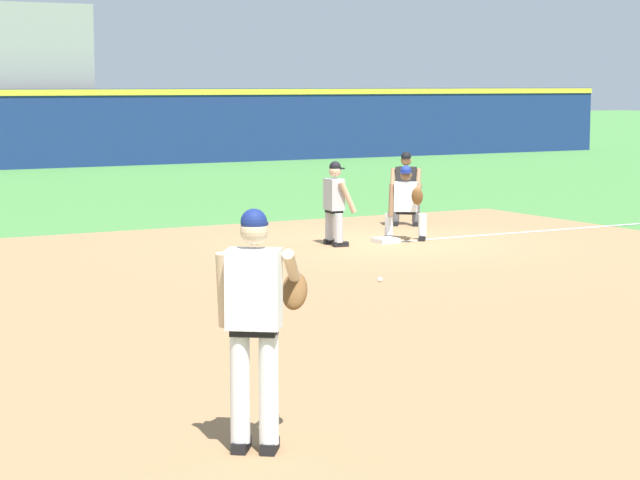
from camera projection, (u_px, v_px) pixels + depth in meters
name	position (u px, v px, depth m)	size (l,w,h in m)	color
ground_plane	(386.00, 243.00, 21.85)	(160.00, 160.00, 0.00)	#47843D
infield_dirt_patch	(346.00, 306.00, 15.64)	(18.00, 18.00, 0.01)	#9E754C
first_base_bag	(386.00, 240.00, 21.84)	(0.38, 0.38, 0.09)	white
baseball	(380.00, 280.00, 17.53)	(0.07, 0.07, 0.07)	white
pitcher	(257.00, 315.00, 9.34)	(0.85, 0.55, 1.86)	black
first_baseman	(407.00, 200.00, 22.06)	(0.72, 1.09, 1.34)	black
baserunner	(335.00, 200.00, 21.38)	(0.49, 0.62, 1.46)	black
umpire	(406.00, 186.00, 24.36)	(0.68, 0.65, 1.46)	black
outfield_wall	(24.00, 126.00, 40.68)	(48.00, 0.54, 2.60)	navy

